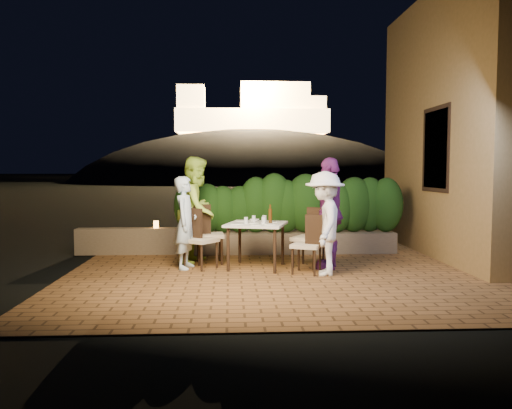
{
  "coord_description": "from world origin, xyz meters",
  "views": [
    {
      "loc": [
        -0.93,
        -7.4,
        1.63
      ],
      "look_at": [
        -0.5,
        0.9,
        1.05
      ],
      "focal_mm": 35.0,
      "sensor_mm": 36.0,
      "label": 1
    }
  ],
  "objects": [
    {
      "name": "diner_purple",
      "position": [
        0.71,
        0.72,
        0.92
      ],
      "size": [
        0.73,
        1.16,
        1.83
      ],
      "primitive_type": "imported",
      "rotation": [
        0.0,
        0.0,
        -1.85
      ],
      "color": "#73266D",
      "rests_on": "ground"
    },
    {
      "name": "plate_ne",
      "position": [
        -0.29,
        0.54,
        0.76
      ],
      "size": [
        0.23,
        0.23,
        0.01
      ],
      "primitive_type": "cylinder",
      "color": "white",
      "rests_on": "dining_table"
    },
    {
      "name": "fortress",
      "position": [
        2.0,
        60.0,
        10.5
      ],
      "size": [
        26.0,
        8.0,
        8.0
      ],
      "primitive_type": null,
      "color": "#FFCC7A",
      "rests_on": "hill"
    },
    {
      "name": "chair_left_back",
      "position": [
        -1.29,
        1.25,
        0.52
      ],
      "size": [
        0.52,
        0.52,
        1.03
      ],
      "primitive_type": null,
      "rotation": [
        0.0,
        0.0,
        0.1
      ],
      "color": "black",
      "rests_on": "ground"
    },
    {
      "name": "beer_bottle",
      "position": [
        -0.27,
        0.81,
        0.9
      ],
      "size": [
        0.06,
        0.06,
        0.3
      ],
      "primitive_type": null,
      "color": "#46260B",
      "rests_on": "dining_table"
    },
    {
      "name": "glass_se",
      "position": [
        -0.36,
        0.88,
        0.81
      ],
      "size": [
        0.07,
        0.07,
        0.12
      ],
      "primitive_type": "cylinder",
      "color": "silver",
      "rests_on": "dining_table"
    },
    {
      "name": "parapet_lamp",
      "position": [
        -2.37,
        2.3,
        0.57
      ],
      "size": [
        0.1,
        0.1,
        0.14
      ],
      "primitive_type": "cylinder",
      "color": "orange",
      "rests_on": "parapet"
    },
    {
      "name": "plate_nw",
      "position": [
        -0.82,
        0.64,
        0.76
      ],
      "size": [
        0.23,
        0.23,
        0.01
      ],
      "primitive_type": "cylinder",
      "color": "white",
      "rests_on": "dining_table"
    },
    {
      "name": "plate_se",
      "position": [
        -0.21,
        0.93,
        0.76
      ],
      "size": [
        0.2,
        0.2,
        0.01
      ],
      "primitive_type": "cylinder",
      "color": "white",
      "rests_on": "dining_table"
    },
    {
      "name": "hill",
      "position": [
        2.0,
        60.0,
        -4.0
      ],
      "size": [
        52.0,
        40.0,
        22.0
      ],
      "primitive_type": "ellipsoid",
      "color": "black",
      "rests_on": "ground"
    },
    {
      "name": "parapet",
      "position": [
        -2.8,
        2.3,
        0.25
      ],
      "size": [
        2.2,
        0.3,
        0.5
      ],
      "primitive_type": "cube",
      "color": "brown",
      "rests_on": "ground"
    },
    {
      "name": "diner_green",
      "position": [
        -1.51,
        1.37,
        0.93
      ],
      "size": [
        0.94,
        1.07,
        1.86
      ],
      "primitive_type": "imported",
      "rotation": [
        0.0,
        0.0,
        1.27
      ],
      "color": "#B5E246",
      "rests_on": "ground"
    },
    {
      "name": "hedge",
      "position": [
        0.2,
        2.3,
        0.95
      ],
      "size": [
        4.0,
        0.7,
        1.1
      ],
      "primitive_type": null,
      "color": "#16380F",
      "rests_on": "planter"
    },
    {
      "name": "glass_sw",
      "position": [
        -0.54,
        1.02,
        0.8
      ],
      "size": [
        0.06,
        0.06,
        0.11
      ],
      "primitive_type": "cylinder",
      "color": "silver",
      "rests_on": "dining_table"
    },
    {
      "name": "planter",
      "position": [
        0.2,
        2.3,
        0.2
      ],
      "size": [
        4.2,
        0.55,
        0.4
      ],
      "primitive_type": "cube",
      "color": "brown",
      "rests_on": "ground"
    },
    {
      "name": "window_frame",
      "position": [
        2.81,
        1.5,
        2.0
      ],
      "size": [
        0.06,
        1.15,
        1.55
      ],
      "primitive_type": "cube",
      "color": "black",
      "rests_on": "building_wall"
    },
    {
      "name": "dining_table",
      "position": [
        -0.5,
        0.8,
        0.38
      ],
      "size": [
        1.13,
        1.13,
        0.75
      ],
      "primitive_type": null,
      "rotation": [
        0.0,
        0.0,
        -0.27
      ],
      "color": "white",
      "rests_on": "ground"
    },
    {
      "name": "chair_left_front",
      "position": [
        -1.42,
        0.8,
        0.5
      ],
      "size": [
        0.64,
        0.64,
        0.99
      ],
      "primitive_type": null,
      "rotation": [
        0.0,
        0.0,
        -0.68
      ],
      "color": "black",
      "rests_on": "ground"
    },
    {
      "name": "chair_right_back",
      "position": [
        0.37,
        0.82,
        0.5
      ],
      "size": [
        0.65,
        0.65,
        1.01
      ],
      "primitive_type": null,
      "rotation": [
        0.0,
        0.0,
        2.54
      ],
      "color": "black",
      "rests_on": "ground"
    },
    {
      "name": "plate_centre",
      "position": [
        -0.53,
        0.77,
        0.76
      ],
      "size": [
        0.22,
        0.22,
        0.01
      ],
      "primitive_type": "cylinder",
      "color": "white",
      "rests_on": "dining_table"
    },
    {
      "name": "building_wall",
      "position": [
        3.6,
        2.0,
        2.5
      ],
      "size": [
        1.6,
        5.0,
        5.0
      ],
      "primitive_type": "cube",
      "color": "olive",
      "rests_on": "ground"
    },
    {
      "name": "plate_sw",
      "position": [
        -0.74,
        1.13,
        0.76
      ],
      "size": [
        0.23,
        0.23,
        0.01
      ],
      "primitive_type": "cylinder",
      "color": "white",
      "rests_on": "dining_table"
    },
    {
      "name": "plate_front",
      "position": [
        -0.51,
        0.5,
        0.76
      ],
      "size": [
        0.2,
        0.2,
        0.01
      ],
      "primitive_type": "cylinder",
      "color": "white",
      "rests_on": "dining_table"
    },
    {
      "name": "window_pane",
      "position": [
        2.82,
        1.5,
        2.0
      ],
      "size": [
        0.08,
        1.0,
        1.4
      ],
      "primitive_type": "cube",
      "color": "black",
      "rests_on": "building_wall"
    },
    {
      "name": "bowl",
      "position": [
        -0.52,
        1.07,
        0.77
      ],
      "size": [
        0.21,
        0.21,
        0.04
      ],
      "primitive_type": "imported",
      "rotation": [
        0.0,
        0.0,
        -0.45
      ],
      "color": "white",
      "rests_on": "dining_table"
    },
    {
      "name": "terrace_floor",
      "position": [
        0.0,
        0.5,
        -0.07
      ],
      "size": [
        7.0,
        6.0,
        0.15
      ],
      "primitive_type": "cube",
      "color": "brown",
      "rests_on": "ground"
    },
    {
      "name": "chair_right_front",
      "position": [
        0.26,
        0.32,
        0.46
      ],
      "size": [
        0.57,
        0.57,
        0.93
      ],
      "primitive_type": null,
      "rotation": [
        0.0,
        0.0,
        2.73
      ],
      "color": "black",
      "rests_on": "ground"
    },
    {
      "name": "glass_ne",
      "position": [
        -0.39,
        0.64,
        0.81
      ],
      "size": [
        0.07,
        0.07,
        0.12
      ],
      "primitive_type": "cylinder",
      "color": "silver",
      "rests_on": "dining_table"
    },
    {
      "name": "glass_nw",
      "position": [
        -0.68,
        0.69,
        0.8
      ],
      "size": [
        0.06,
        0.06,
        0.11
      ],
      "primitive_type": "cylinder",
      "color": "silver",
      "rests_on": "dining_table"
    },
    {
      "name": "diner_white",
      "position": [
        0.52,
        0.2,
        0.8
      ],
      "size": [
        0.77,
        1.13,
        1.61
      ],
      "primitive_type": "imported",
      "rotation": [
        0.0,
        0.0,
        -1.74
      ],
      "color": "white",
      "rests_on": "ground"
    },
    {
      "name": "ground",
      "position": [
        0.0,
        0.0,
        -0.02
      ],
      "size": [
        400.0,
        400.0,
        0.0
      ],
      "primitive_type": "plane",
      "color": "black",
      "rests_on": "ground"
    },
    {
      "name": "diner_blue",
      "position": [
        -1.67,
        0.81,
        0.76
      ],
      "size": [
        0.47,
        0.62,
        1.52
      ],
      "primitive_type": "imported",
      "rotation": [
        0.0,
        0.0,
        1.37
      ],
      "color": "#C2E4FA",
      "rests_on": "ground"
    }
  ]
}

